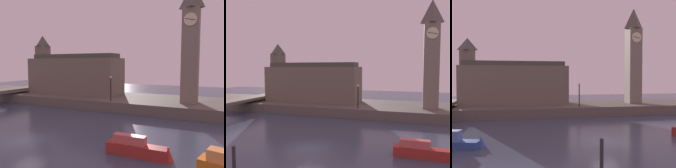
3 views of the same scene
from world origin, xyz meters
TOP-DOWN VIEW (x-y plane):
  - ground_plane at (0.00, 0.00)m, footprint 120.00×120.00m
  - far_embankment at (0.00, 20.00)m, footprint 70.00×12.00m
  - clock_tower at (11.94, 18.70)m, footprint 2.49×2.53m
  - parliament_hall at (-9.24, 20.57)m, footprint 17.60×6.08m
  - streetlamp at (1.19, 15.20)m, footprint 0.36×0.36m
  - mooring_post_left at (-2.83, -7.08)m, footprint 0.25×0.25m
  - boat_tour_blue at (-13.37, 0.37)m, footprint 5.11×2.13m

SIDE VIEW (x-z plane):
  - ground_plane at x=0.00m, z-range 0.00..0.00m
  - boat_tour_blue at x=-13.37m, z-range -0.35..1.41m
  - far_embankment at x=0.00m, z-range 0.00..1.50m
  - mooring_post_left at x=-2.83m, z-range 0.00..2.18m
  - streetlamp at x=1.19m, z-range 1.97..5.70m
  - parliament_hall at x=-9.24m, z-range -0.40..10.68m
  - clock_tower at x=11.94m, z-range 1.79..18.55m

